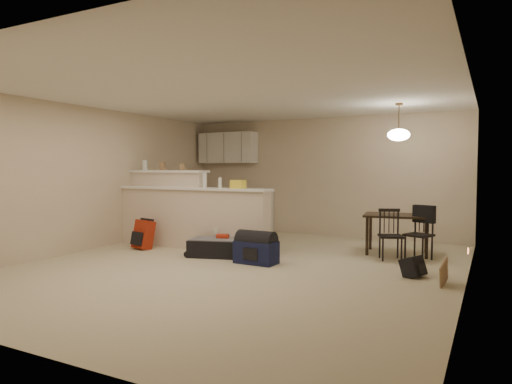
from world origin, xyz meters
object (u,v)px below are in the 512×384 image
Objects in this scene: navy_duffel at (256,252)px; dining_chair_near at (391,235)px; suitcase at (215,248)px; red_backpack at (144,235)px; dining_table at (397,219)px; dining_chair_far at (419,233)px; black_daypack at (413,267)px; pendant_lamp at (399,134)px.

dining_chair_near is at bearing 37.49° from navy_duffel.
red_backpack is (-1.49, -0.02, 0.12)m from suitcase.
navy_duffel is (2.35, -0.18, -0.08)m from red_backpack.
dining_table is 2.26× the size of red_backpack.
dining_table is 2.50m from navy_duffel.
dining_chair_near is 1.56× the size of red_backpack.
dining_chair_near is 2.79m from suitcase.
dining_chair_far is at bearing 5.48° from suitcase.
dining_chair_far is 1.23m from black_daypack.
pendant_lamp is at bearing 36.80° from black_daypack.
black_daypack is (0.49, -1.55, -1.86)m from pendant_lamp.
dining_chair_near is at bearing -89.63° from pendant_lamp.
pendant_lamp is 4.71m from red_backpack.
black_daypack is at bearing 8.21° from navy_duffel.
pendant_lamp is (-0.00, -0.00, 1.41)m from dining_table.
suitcase is 1.31× the size of navy_duffel.
dining_table is 1.45× the size of dining_chair_near.
dining_chair_far is 1.34× the size of navy_duffel.
pendant_lamp is at bearing -142.87° from dining_table.
dining_chair_far is at bearing 23.87° from black_daypack.
dining_chair_far is at bearing -42.16° from pendant_lamp.
dining_table is at bearing 34.08° from red_backpack.
pendant_lamp is 0.78× the size of dining_chair_near.
dining_chair_near reaches higher than black_daypack.
dining_table is 0.58m from dining_chair_near.
dining_table reaches higher than suitcase.
pendant_lamp reaches higher than dining_chair_far.
black_daypack is (0.10, -1.19, -0.29)m from dining_chair_far.
suitcase is at bearing -149.05° from pendant_lamp.
dining_chair_far is (0.39, -0.36, -0.17)m from dining_table.
suitcase is 1.49m from red_backpack.
dining_table reaches higher than red_backpack.
red_backpack is 2.36m from navy_duffel.
dining_chair_far is (0.39, -0.36, -1.57)m from pendant_lamp.
pendant_lamp is 3.07m from navy_duffel.
dining_table is at bearing 36.80° from black_daypack.
navy_duffel is (-1.73, -1.76, -0.41)m from dining_table.
black_daypack is (0.49, -1.55, -0.45)m from dining_table.
dining_chair_near is at bearing -130.97° from dining_chair_far.
pendant_lamp reaches higher than black_daypack.
dining_chair_near is 1.14m from black_daypack.
red_backpack reaches higher than suitcase.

